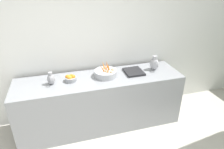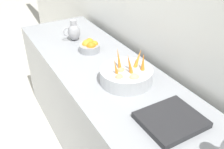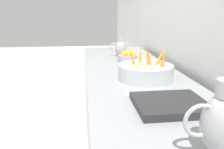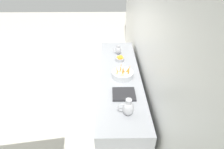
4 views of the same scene
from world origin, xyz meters
TOP-DOWN VIEW (x-y plane):
  - prep_counter at (-1.48, 0.24)m, footprint 0.72×2.71m
  - vegetable_colander at (-1.52, 0.35)m, footprint 0.37×0.37m
  - orange_bowl at (-1.51, -0.23)m, footprint 0.18×0.18m
  - metal_pitcher_short at (-1.49, -0.52)m, footprint 0.17×0.12m
  - counter_sink_basin at (-1.52, 0.83)m, footprint 0.34×0.30m

SIDE VIEW (x-z plane):
  - prep_counter at x=-1.48m, z-range 0.00..0.92m
  - counter_sink_basin at x=-1.52m, z-range 0.92..0.95m
  - orange_bowl at x=-1.51m, z-range 0.91..1.02m
  - vegetable_colander at x=-1.52m, z-range 0.86..1.09m
  - metal_pitcher_short at x=-1.49m, z-range 0.91..1.11m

